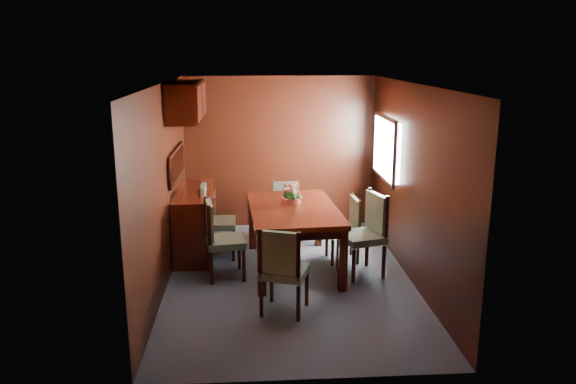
{
  "coord_description": "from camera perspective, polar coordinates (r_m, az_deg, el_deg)",
  "views": [
    {
      "loc": [
        -0.46,
        -6.55,
        2.77
      ],
      "look_at": [
        0.0,
        0.26,
        1.05
      ],
      "focal_mm": 35.0,
      "sensor_mm": 36.0,
      "label": 1
    }
  ],
  "objects": [
    {
      "name": "sideboard",
      "position": [
        7.94,
        -9.42,
        -3.04
      ],
      "size": [
        0.48,
        1.4,
        0.9
      ],
      "primitive_type": "cube",
      "color": "#330D06",
      "rests_on": "ground"
    },
    {
      "name": "chair_left_near",
      "position": [
        7.01,
        -7.03,
        -4.36
      ],
      "size": [
        0.52,
        0.54,
        1.01
      ],
      "rotation": [
        0.0,
        0.0,
        -1.42
      ],
      "color": "black",
      "rests_on": "ground"
    },
    {
      "name": "chair_right_near",
      "position": [
        7.14,
        8.06,
        -3.76
      ],
      "size": [
        0.61,
        0.62,
        1.07
      ],
      "rotation": [
        0.0,
        0.0,
        1.86
      ],
      "color": "black",
      "rests_on": "ground"
    },
    {
      "name": "chair_left_far",
      "position": [
        7.75,
        -7.71,
        -2.49
      ],
      "size": [
        0.47,
        0.49,
        1.03
      ],
      "rotation": [
        0.0,
        0.0,
        -1.57
      ],
      "color": "black",
      "rests_on": "ground"
    },
    {
      "name": "dining_table",
      "position": [
        7.23,
        0.52,
        -2.43
      ],
      "size": [
        1.2,
        1.82,
        0.82
      ],
      "rotation": [
        0.0,
        0.0,
        0.06
      ],
      "color": "#330D06",
      "rests_on": "ground"
    },
    {
      "name": "chair_foot",
      "position": [
        8.4,
        -0.17,
        -1.6
      ],
      "size": [
        0.42,
        0.41,
        0.89
      ],
      "rotation": [
        0.0,
        0.0,
        3.13
      ],
      "color": "black",
      "rests_on": "ground"
    },
    {
      "name": "ground",
      "position": [
        7.13,
        0.14,
        -8.72
      ],
      "size": [
        4.5,
        4.5,
        0.0
      ],
      "primitive_type": "plane",
      "color": "#3F4956",
      "rests_on": "ground"
    },
    {
      "name": "room_shell",
      "position": [
        6.99,
        -0.9,
        4.76
      ],
      "size": [
        3.06,
        4.52,
        2.41
      ],
      "color": "black",
      "rests_on": "ground"
    },
    {
      "name": "chair_right_far",
      "position": [
        7.6,
        6.06,
        -3.38
      ],
      "size": [
        0.43,
        0.45,
        0.89
      ],
      "rotation": [
        0.0,
        0.0,
        1.65
      ],
      "color": "black",
      "rests_on": "ground"
    },
    {
      "name": "flower_centerpiece",
      "position": [
        7.34,
        0.3,
        -0.13
      ],
      "size": [
        0.28,
        0.28,
        0.28
      ],
      "color": "#BB4939",
      "rests_on": "dining_table"
    },
    {
      "name": "chair_head",
      "position": [
        6.0,
        -0.56,
        -7.56
      ],
      "size": [
        0.59,
        0.58,
        0.99
      ],
      "rotation": [
        0.0,
        0.0,
        -0.33
      ],
      "color": "black",
      "rests_on": "ground"
    }
  ]
}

